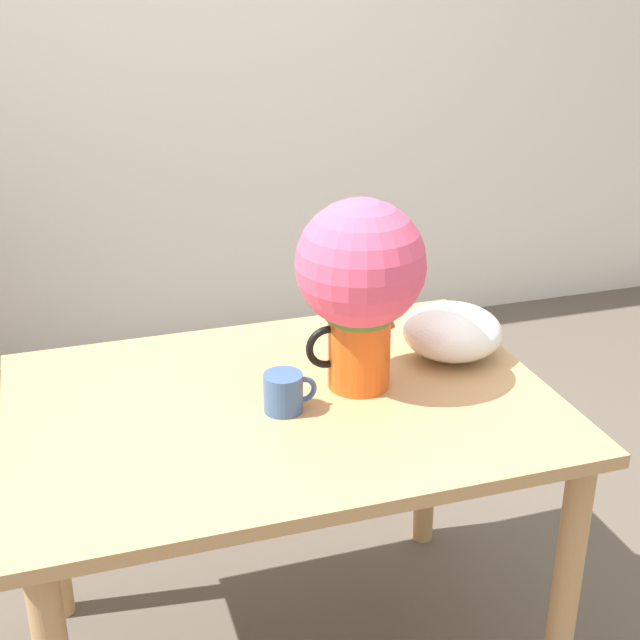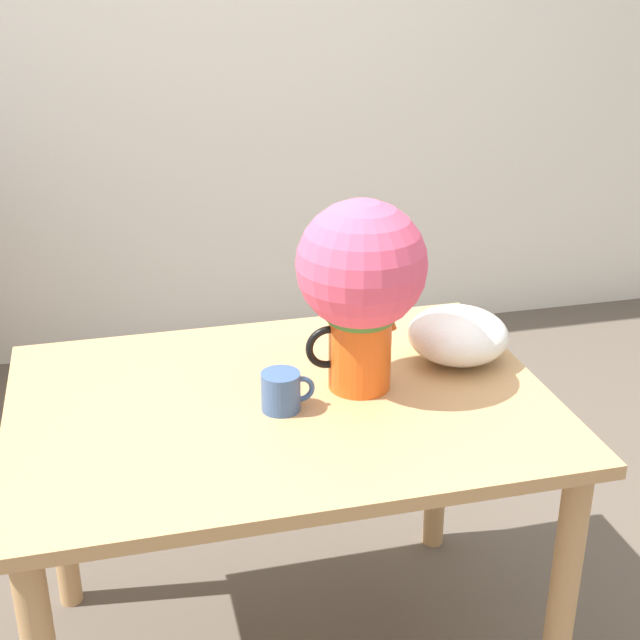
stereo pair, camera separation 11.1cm
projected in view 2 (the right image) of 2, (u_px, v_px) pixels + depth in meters
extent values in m
plane|color=brown|center=(335.00, 636.00, 2.29)|extent=(12.00, 12.00, 0.00)
cube|color=silver|center=(211.00, 34.00, 3.45)|extent=(8.00, 0.05, 2.60)
cube|color=tan|center=(282.00, 405.00, 1.93)|extent=(1.16, 0.83, 0.03)
cylinder|color=tan|center=(561.00, 610.00, 1.87)|extent=(0.06, 0.06, 0.71)
cylinder|color=tan|center=(57.00, 490.00, 2.27)|extent=(0.06, 0.06, 0.71)
cylinder|color=tan|center=(439.00, 438.00, 2.51)|extent=(0.06, 0.06, 0.71)
cylinder|color=#E05619|center=(360.00, 348.00, 1.94)|extent=(0.14, 0.14, 0.19)
cone|color=#E05619|center=(386.00, 317.00, 1.92)|extent=(0.05, 0.05, 0.05)
torus|color=black|center=(328.00, 347.00, 1.92)|extent=(0.10, 0.02, 0.10)
sphere|color=#3D7033|center=(361.00, 287.00, 1.88)|extent=(0.21, 0.21, 0.21)
sphere|color=#DB4C70|center=(362.00, 265.00, 1.86)|extent=(0.28, 0.28, 0.28)
cylinder|color=#385689|center=(281.00, 391.00, 1.86)|extent=(0.08, 0.08, 0.08)
torus|color=#385689|center=(301.00, 389.00, 1.87)|extent=(0.06, 0.01, 0.06)
ellipsoid|color=white|center=(458.00, 335.00, 2.08)|extent=(0.23, 0.23, 0.12)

